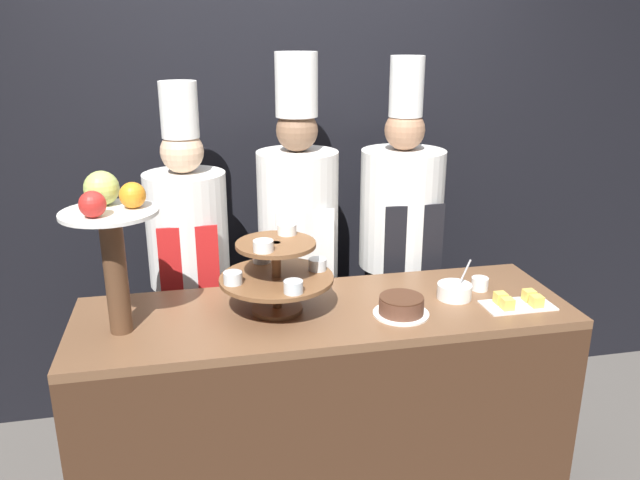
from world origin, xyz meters
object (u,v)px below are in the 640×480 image
chef_center_left (298,242)px  serving_bowl_near (454,291)px  chef_center_right (400,242)px  chef_left (190,262)px  cake_square_tray (518,302)px  cake_round (401,306)px  tiered_stand (276,270)px  cup_white (480,284)px  fruit_pedestal (111,228)px

chef_center_left → serving_bowl_near: bearing=-48.9°
chef_center_left → chef_center_right: (0.51, -0.00, -0.03)m
serving_bowl_near → chef_left: (-1.04, 0.61, -0.02)m
serving_bowl_near → cake_square_tray: bearing=-30.3°
cake_round → serving_bowl_near: 0.28m
serving_bowl_near → chef_center_left: 0.81m
tiered_stand → cake_square_tray: (0.93, -0.15, -0.15)m
cup_white → serving_bowl_near: size_ratio=0.43×
tiered_stand → chef_left: 0.69m
fruit_pedestal → chef_center_left: (0.76, 0.63, -0.31)m
tiered_stand → chef_center_left: (0.19, 0.58, -0.09)m
cup_white → chef_center_right: size_ratio=0.04×
chef_center_left → chef_center_right: bearing=-0.0°
tiered_stand → cake_square_tray: bearing=-9.3°
cake_round → chef_center_right: size_ratio=0.11×
cake_square_tray → chef_center_left: chef_center_left is taller
chef_center_right → serving_bowl_near: bearing=-87.9°
cake_square_tray → serving_bowl_near: bearing=149.7°
tiered_stand → chef_center_right: 0.92m
cake_square_tray → tiered_stand: bearing=170.7°
tiered_stand → fruit_pedestal: size_ratio=0.76×
fruit_pedestal → cup_white: fruit_pedestal is taller
cake_round → cup_white: bearing=22.3°
serving_bowl_near → chef_left: size_ratio=0.09×
chef_left → cup_white: bearing=-24.9°
tiered_stand → chef_left: size_ratio=0.24×
cup_white → chef_left: size_ratio=0.04×
cake_round → cake_square_tray: 0.48m
tiered_stand → chef_center_right: (0.70, 0.58, -0.12)m
chef_center_right → chef_center_left: bearing=180.0°
chef_center_right → fruit_pedestal: bearing=-153.7°
tiered_stand → cake_round: bearing=-16.1°
fruit_pedestal → cake_round: (1.03, -0.09, -0.35)m
fruit_pedestal → chef_left: chef_left is taller
cup_white → cake_square_tray: bearing=-68.1°
cake_round → chef_left: (-0.78, 0.72, -0.02)m
cake_round → tiered_stand: bearing=163.9°
cup_white → chef_center_right: 0.57m
cup_white → chef_center_left: chef_center_left is taller
cake_square_tray → chef_center_right: size_ratio=0.15×
fruit_pedestal → cake_square_tray: size_ratio=2.08×
cake_round → chef_center_left: chef_center_left is taller
tiered_stand → cup_white: (0.86, 0.03, -0.14)m
cake_square_tray → serving_bowl_near: (-0.21, 0.13, 0.01)m
cup_white → cake_round: bearing=-157.7°
fruit_pedestal → chef_center_left: size_ratio=0.30×
chef_center_left → chef_left: bearing=180.0°
cake_square_tray → serving_bowl_near: serving_bowl_near is taller
fruit_pedestal → cup_white: 1.48m
cake_round → serving_bowl_near: bearing=21.8°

